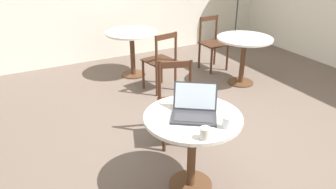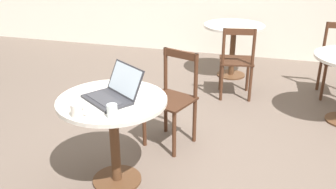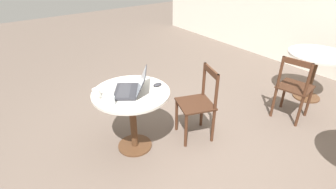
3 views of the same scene
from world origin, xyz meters
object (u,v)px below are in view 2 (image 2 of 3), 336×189
chair_far_front (236,62)px  laptop (113,93)px  cafe_table_far (234,35)px  mug (77,110)px  chair_near_back (172,99)px  cafe_table_near (113,116)px  drinking_glass (112,111)px  mouse (133,83)px

chair_far_front → laptop: laptop is taller
cafe_table_far → mug: size_ratio=6.94×
chair_near_back → laptop: size_ratio=1.79×
cafe_table_near → laptop: bearing=-2.0°
chair_far_front → mug: chair_far_front is taller
cafe_table_far → mug: bearing=-102.4°
chair_far_front → mug: size_ratio=7.44×
drinking_glass → cafe_table_far: bearing=81.6°
cafe_table_near → mouse: (0.06, 0.29, 0.16)m
chair_near_back → mouse: chair_near_back is taller
mug → cafe_table_near: bearing=73.0°
cafe_table_near → chair_far_front: chair_far_front is taller
cafe_table_far → chair_far_front: size_ratio=0.93×
mug → laptop: bearing=71.4°
cafe_table_far → chair_far_front: chair_far_front is taller
cafe_table_near → laptop: laptop is taller
cafe_table_near → mouse: 0.34m
cafe_table_near → mug: 0.39m
cafe_table_near → mug: mug is taller
mouse → drinking_glass: bearing=-82.9°
chair_near_back → laptop: 0.83m
chair_near_back → laptop: bearing=-109.0°
cafe_table_far → drinking_glass: 3.02m
chair_far_front → drinking_glass: bearing=-104.3°
mouse → chair_far_front: bearing=69.0°
chair_near_back → drinking_glass: chair_near_back is taller
cafe_table_near → laptop: (0.01, -0.00, 0.19)m
mug → drinking_glass: 0.23m
chair_near_back → mug: (-0.36, -1.05, 0.32)m
cafe_table_far → mouse: mouse is taller
mug → drinking_glass: drinking_glass is taller
chair_near_back → mouse: 0.56m
chair_far_front → drinking_glass: 2.34m
cafe_table_far → laptop: laptop is taller
chair_far_front → mouse: size_ratio=8.67×
cafe_table_near → chair_near_back: size_ratio=0.93×
chair_near_back → chair_far_front: bearing=70.5°
cafe_table_near → cafe_table_far: same height
cafe_table_far → mug: mug is taller
cafe_table_far → chair_near_back: chair_near_back is taller
cafe_table_near → drinking_glass: drinking_glass is taller
cafe_table_far → drinking_glass: size_ratio=8.87×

